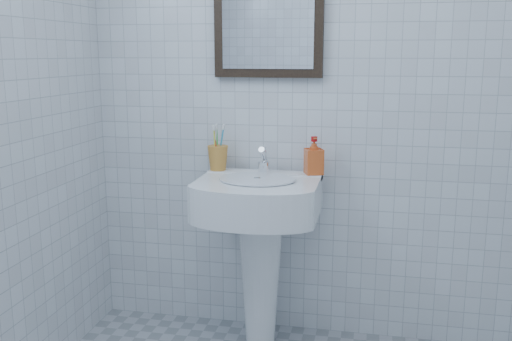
# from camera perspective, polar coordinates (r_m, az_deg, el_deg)

# --- Properties ---
(wall_back) EXTENTS (2.20, 0.02, 2.50)m
(wall_back) POSITION_cam_1_polar(r_m,az_deg,el_deg) (2.64, 6.69, 9.41)
(wall_back) COLOR silver
(wall_back) RESTS_ON ground
(washbasin) EXTENTS (0.53, 0.39, 0.82)m
(washbasin) POSITION_cam_1_polar(r_m,az_deg,el_deg) (2.59, 0.35, -6.35)
(washbasin) COLOR white
(washbasin) RESTS_ON ground
(faucet) EXTENTS (0.05, 0.11, 0.13)m
(faucet) POSITION_cam_1_polar(r_m,az_deg,el_deg) (2.61, 0.78, 0.85)
(faucet) COLOR silver
(faucet) RESTS_ON washbasin
(toothbrush_cup) EXTENTS (0.10, 0.10, 0.12)m
(toothbrush_cup) POSITION_cam_1_polar(r_m,az_deg,el_deg) (2.68, -3.83, 1.27)
(toothbrush_cup) COLOR #C98332
(toothbrush_cup) RESTS_ON washbasin
(soap_dispenser) EXTENTS (0.10, 0.10, 0.17)m
(soap_dispenser) POSITION_cam_1_polar(r_m,az_deg,el_deg) (2.59, 5.81, 1.51)
(soap_dispenser) COLOR #BC4B12
(soap_dispenser) RESTS_ON washbasin
(wall_mirror) EXTENTS (0.50, 0.04, 0.62)m
(wall_mirror) POSITION_cam_1_polar(r_m,az_deg,el_deg) (2.66, 1.24, 15.95)
(wall_mirror) COLOR black
(wall_mirror) RESTS_ON wall_back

